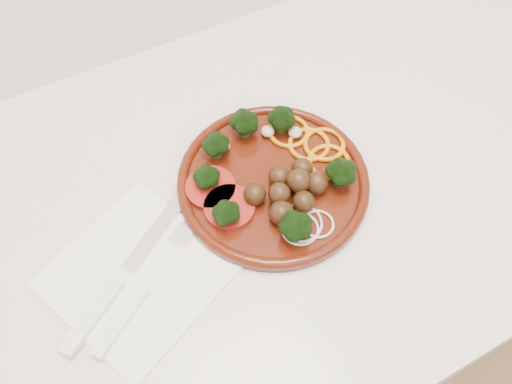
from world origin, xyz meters
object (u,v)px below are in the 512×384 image
plate (272,179)px  fork (135,302)px  napkin (138,274)px  knife (115,286)px

plate → fork: 0.22m
napkin → fork: bearing=-113.9°
plate → napkin: 0.20m
fork → knife: bearing=83.0°
knife → plate: bearing=-22.8°
napkin → fork: (-0.01, -0.03, 0.01)m
plate → knife: plate is taller
knife → fork: (0.01, -0.03, -0.00)m
knife → fork: size_ratio=1.13×
napkin → fork: fork is taller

